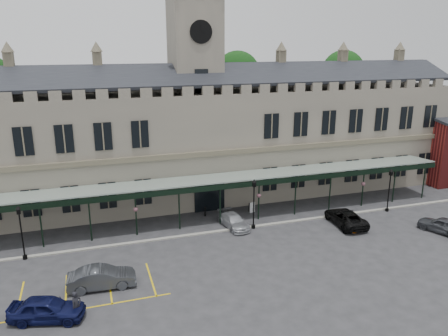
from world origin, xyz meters
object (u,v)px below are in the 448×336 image
object	(u,v)px
lamp_post_left	(21,228)
car_left_b	(102,278)
station_building	(197,141)
car_left_a	(47,309)
traffic_cone	(354,229)
car_van	(345,218)
car_taxi	(234,221)
lamp_post_right	(390,186)
clock_tower	(195,80)
sign_board	(252,208)
person_a	(77,306)
lamp_post_mid	(254,199)
car_right_a	(443,225)

from	to	relation	value
lamp_post_left	car_left_b	world-z (taller)	lamp_post_left
station_building	car_left_a	distance (m)	25.56
traffic_cone	car_van	world-z (taller)	car_van
car_left_a	traffic_cone	bearing A→B (deg)	-62.92
station_building	car_taxi	bearing A→B (deg)	-84.18
traffic_cone	car_left_a	xyz separation A→B (m)	(-26.23, -5.49, 0.48)
lamp_post_right	car_van	size ratio (longest dim) A/B	0.87
car_left_a	car_van	bearing A→B (deg)	-59.30
clock_tower	traffic_cone	size ratio (longest dim) A/B	37.88
traffic_cone	clock_tower	bearing A→B (deg)	127.77
car_taxi	car_van	bearing A→B (deg)	-23.00
car_left_a	sign_board	bearing A→B (deg)	-40.38
car_left_b	person_a	size ratio (longest dim) A/B	2.48
car_left_a	car_left_b	bearing A→B (deg)	-35.09
lamp_post_mid	car_van	xyz separation A→B (m)	(8.77, -1.95, -2.18)
lamp_post_mid	car_van	bearing A→B (deg)	-12.53
lamp_post_left	sign_board	distance (m)	21.80
clock_tower	traffic_cone	xyz separation A→B (m)	(11.23, -14.49, -12.79)
sign_board	station_building	bearing A→B (deg)	104.01
lamp_post_left	car_taxi	distance (m)	18.43
traffic_cone	person_a	bearing A→B (deg)	-166.33
car_van	lamp_post_mid	bearing A→B (deg)	-8.94
lamp_post_left	sign_board	bearing A→B (deg)	9.98
car_left_a	person_a	xyz separation A→B (m)	(1.80, -0.45, 0.17)
car_left_b	car_van	size ratio (longest dim) A/B	0.91
lamp_post_mid	sign_board	bearing A→B (deg)	69.95
traffic_cone	car_left_b	size ratio (longest dim) A/B	0.14
station_building	car_right_a	distance (m)	26.09
car_left_a	car_right_a	size ratio (longest dim) A/B	1.08
car_taxi	person_a	size ratio (longest dim) A/B	2.24
traffic_cone	car_left_a	distance (m)	26.80
station_building	person_a	xyz separation A→B (m)	(-13.20, -20.35, -5.50)
station_building	traffic_cone	bearing A→B (deg)	-52.07
lamp_post_right	car_taxi	distance (m)	16.78
person_a	traffic_cone	bearing A→B (deg)	-28.48
station_building	clock_tower	bearing A→B (deg)	90.00
car_taxi	person_a	bearing A→B (deg)	-151.52
traffic_cone	lamp_post_mid	bearing A→B (deg)	156.17
lamp_post_left	clock_tower	bearing A→B (deg)	31.78
clock_tower	lamp_post_right	distance (m)	23.20
car_right_a	station_building	bearing A→B (deg)	-64.65
sign_board	car_left_a	size ratio (longest dim) A/B	0.23
car_left_a	car_van	distance (m)	27.45
sign_board	traffic_cone	bearing A→B (deg)	-63.18
traffic_cone	sign_board	size ratio (longest dim) A/B	0.59
car_left_b	person_a	distance (m)	3.76
traffic_cone	car_left_b	distance (m)	22.88
traffic_cone	car_van	bearing A→B (deg)	82.74
lamp_post_mid	car_left_a	bearing A→B (deg)	-152.37
car_left_a	car_taxi	bearing A→B (deg)	-42.50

